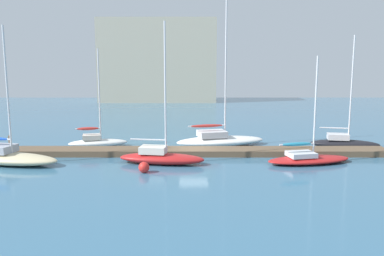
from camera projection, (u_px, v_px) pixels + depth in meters
ground_plane at (192, 154)px, 34.76m from camera, size 120.00×120.00×0.00m
dock_pier at (192, 151)px, 34.72m from camera, size 33.42×2.37×0.51m
dock_piling_near_end at (8, 144)px, 35.60m from camera, size 0.28×0.28×1.47m
sailboat_0 at (4, 157)px, 31.27m from camera, size 8.99×4.57×10.62m
sailboat_1 at (96, 141)px, 37.88m from camera, size 5.73×2.95×9.16m
sailboat_2 at (159, 156)px, 31.41m from camera, size 6.98×3.04×10.91m
sailboat_3 at (218, 139)px, 38.39m from camera, size 9.03×4.80×13.99m
sailboat_4 at (306, 158)px, 31.59m from camera, size 7.15×3.67×8.36m
sailboat_5 at (342, 142)px, 37.20m from camera, size 6.44×2.98×10.29m
mooring_buoy_red at (142, 167)px, 28.82m from camera, size 0.79×0.79×0.79m
harbor_building_distant at (156, 61)px, 82.99m from camera, size 23.81×8.04×16.85m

